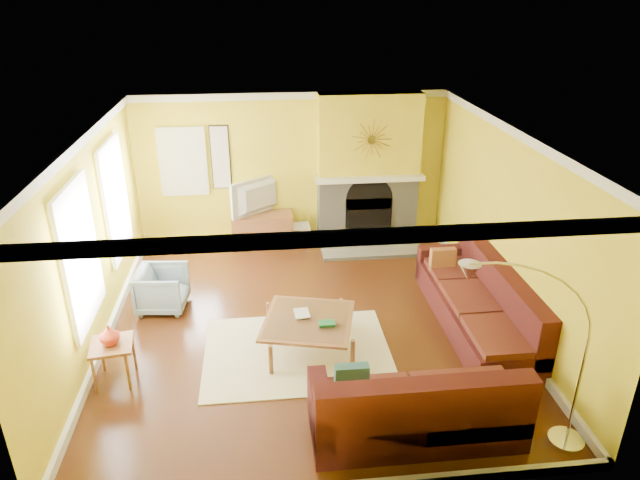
{
  "coord_description": "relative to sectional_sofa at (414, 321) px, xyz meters",
  "views": [
    {
      "loc": [
        -0.58,
        -6.84,
        4.39
      ],
      "look_at": [
        0.22,
        0.4,
        1.1
      ],
      "focal_mm": 32.0,
      "sensor_mm": 36.0,
      "label": 1
    }
  ],
  "objects": [
    {
      "name": "wall_back",
      "position": [
        -1.29,
        3.81,
        0.9
      ],
      "size": [
        5.5,
        0.02,
        2.7
      ],
      "primitive_type": "cube",
      "color": "yellow",
      "rests_on": "ground"
    },
    {
      "name": "media_console",
      "position": [
        -1.87,
        3.53,
        -0.15
      ],
      "size": [
        1.09,
        0.49,
        0.6
      ],
      "primitive_type": "cube",
      "color": "brown",
      "rests_on": "floor"
    },
    {
      "name": "crown_molding",
      "position": [
        -1.29,
        0.8,
        2.19
      ],
      "size": [
        5.5,
        6.0,
        0.12
      ],
      "primitive_type": null,
      "color": "white",
      "rests_on": "ceiling"
    },
    {
      "name": "tv",
      "position": [
        -1.87,
        3.53,
        0.47
      ],
      "size": [
        0.98,
        0.8,
        0.65
      ],
      "primitive_type": "imported",
      "rotation": [
        0.0,
        0.0,
        3.8
      ],
      "color": "black",
      "rests_on": "media_console"
    },
    {
      "name": "window_back",
      "position": [
        -3.19,
        3.76,
        1.1
      ],
      "size": [
        0.82,
        0.06,
        1.22
      ],
      "primitive_type": "cube",
      "color": "white",
      "rests_on": "wall_back"
    },
    {
      "name": "fireplace",
      "position": [
        0.06,
        3.6,
        0.9
      ],
      "size": [
        1.8,
        0.4,
        2.7
      ],
      "primitive_type": null,
      "color": "gray",
      "rests_on": "floor"
    },
    {
      "name": "rug",
      "position": [
        -1.49,
        0.11,
        -0.44
      ],
      "size": [
        2.4,
        1.8,
        0.02
      ],
      "primitive_type": "cube",
      "color": "beige",
      "rests_on": "floor"
    },
    {
      "name": "arc_lamp",
      "position": [
        0.6,
        -1.79,
        0.63
      ],
      "size": [
        1.37,
        0.36,
        2.16
      ],
      "primitive_type": null,
      "color": "silver",
      "rests_on": "floor"
    },
    {
      "name": "book",
      "position": [
        -1.5,
        0.32,
        0.0
      ],
      "size": [
        0.21,
        0.27,
        0.03
      ],
      "primitive_type": "imported",
      "rotation": [
        0.0,
        0.0,
        0.08
      ],
      "color": "white",
      "rests_on": "coffee_table"
    },
    {
      "name": "armchair",
      "position": [
        -3.36,
        1.44,
        -0.13
      ],
      "size": [
        0.76,
        0.74,
        0.64
      ],
      "primitive_type": "imported",
      "rotation": [
        0.0,
        0.0,
        1.47
      ],
      "color": "gray",
      "rests_on": "floor"
    },
    {
      "name": "floor",
      "position": [
        -1.29,
        0.8,
        -0.46
      ],
      "size": [
        5.5,
        6.0,
        0.02
      ],
      "primitive_type": "cube",
      "color": "#562A12",
      "rests_on": "ground"
    },
    {
      "name": "hearth",
      "position": [
        0.06,
        3.05,
        -0.42
      ],
      "size": [
        1.8,
        0.7,
        0.06
      ],
      "primitive_type": "cube",
      "color": "gray",
      "rests_on": "floor"
    },
    {
      "name": "wall_front",
      "position": [
        -1.29,
        -2.21,
        0.9
      ],
      "size": [
        5.5,
        0.02,
        2.7
      ],
      "primitive_type": "cube",
      "color": "yellow",
      "rests_on": "ground"
    },
    {
      "name": "side_table",
      "position": [
        -3.7,
        -0.22,
        -0.19
      ],
      "size": [
        0.54,
        0.54,
        0.53
      ],
      "primitive_type": null,
      "rotation": [
        0.0,
        0.0,
        0.13
      ],
      "color": "brown",
      "rests_on": "floor"
    },
    {
      "name": "vase",
      "position": [
        -3.7,
        -0.22,
        0.2
      ],
      "size": [
        0.24,
        0.24,
        0.25
      ],
      "primitive_type": "imported",
      "rotation": [
        0.0,
        0.0,
        0.02
      ],
      "color": "red",
      "rests_on": "side_table"
    },
    {
      "name": "sectional_sofa",
      "position": [
        0.0,
        0.0,
        0.0
      ],
      "size": [
        2.91,
        3.8,
        0.9
      ],
      "primitive_type": null,
      "color": "#451616",
      "rests_on": "floor"
    },
    {
      "name": "wall_left",
      "position": [
        -4.05,
        0.8,
        0.9
      ],
      "size": [
        0.02,
        6.0,
        2.7
      ],
      "primitive_type": "cube",
      "color": "yellow",
      "rests_on": "ground"
    },
    {
      "name": "window_left_far",
      "position": [
        -4.01,
        0.2,
        1.05
      ],
      "size": [
        0.06,
        1.22,
        1.72
      ],
      "primitive_type": "cube",
      "color": "white",
      "rests_on": "wall_left"
    },
    {
      "name": "coffee_table",
      "position": [
        -1.34,
        0.21,
        -0.23
      ],
      "size": [
        1.35,
        1.35,
        0.44
      ],
      "primitive_type": null,
      "rotation": [
        0.0,
        0.0,
        -0.24
      ],
      "color": "white",
      "rests_on": "floor"
    },
    {
      "name": "ceiling",
      "position": [
        -1.29,
        0.8,
        2.26
      ],
      "size": [
        5.5,
        6.0,
        0.02
      ],
      "primitive_type": "cube",
      "color": "white",
      "rests_on": "ground"
    },
    {
      "name": "mantel",
      "position": [
        0.06,
        3.36,
        0.8
      ],
      "size": [
        1.92,
        0.22,
        0.08
      ],
      "primitive_type": "cube",
      "color": "white",
      "rests_on": "fireplace"
    },
    {
      "name": "window_left_near",
      "position": [
        -4.01,
        2.1,
        1.05
      ],
      "size": [
        0.06,
        1.22,
        1.72
      ],
      "primitive_type": "cube",
      "color": "white",
      "rests_on": "wall_left"
    },
    {
      "name": "wall_art",
      "position": [
        -2.54,
        3.77,
        1.15
      ],
      "size": [
        0.34,
        0.04,
        1.14
      ],
      "primitive_type": "cube",
      "color": "white",
      "rests_on": "wall_back"
    },
    {
      "name": "baseboard",
      "position": [
        -1.29,
        0.8,
        -0.39
      ],
      "size": [
        5.5,
        6.0,
        0.12
      ],
      "primitive_type": null,
      "color": "white",
      "rests_on": "floor"
    },
    {
      "name": "sunburst",
      "position": [
        0.06,
        3.37,
        1.5
      ],
      "size": [
        0.7,
        0.04,
        0.7
      ],
      "primitive_type": null,
      "color": "olive",
      "rests_on": "fireplace"
    },
    {
      "name": "subwoofer",
      "position": [
        -1.17,
        3.59,
        -0.28
      ],
      "size": [
        0.34,
        0.34,
        0.34
      ],
      "primitive_type": "cube",
      "color": "white",
      "rests_on": "floor"
    },
    {
      "name": "wall_right",
      "position": [
        1.47,
        0.8,
        0.9
      ],
      "size": [
        0.02,
        6.0,
        2.7
      ],
      "primitive_type": "cube",
      "color": "yellow",
      "rests_on": "ground"
    }
  ]
}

